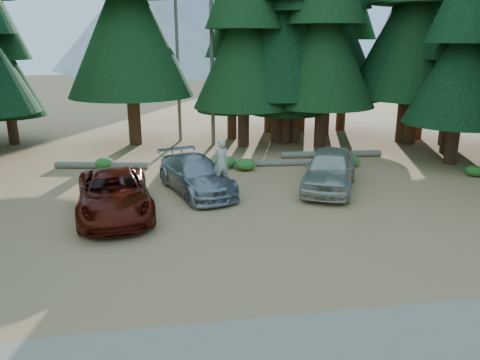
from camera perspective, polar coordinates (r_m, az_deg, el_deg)
The scene contains 19 objects.
ground at distance 15.62m, azimuth -0.81°, elevation -7.04°, with size 160.00×160.00×0.00m, color tan.
forest_belt_north at distance 29.90m, azimuth -4.89°, elevation 4.49°, with size 36.00×7.00×22.00m, color black, non-canonical shape.
snag_front at distance 28.80m, azimuth -3.47°, elevation 16.09°, with size 0.24×0.24×12.00m, color #6C6257.
snag_back at distance 30.20m, azimuth -7.61°, elevation 14.11°, with size 0.20×0.20×10.00m, color #6C6257.
mountain_peak at distance 102.60m, azimuth -9.82°, elevation 20.05°, with size 48.00×50.00×28.00m.
red_pickup at distance 18.02m, azimuth -15.10°, elevation -1.67°, with size 2.62×5.68×1.58m, color #571107.
silver_minivan_center at distance 20.11m, azimuth -5.38°, elevation 0.64°, with size 2.11×5.18×1.50m, color #95979C.
silver_minivan_right at distance 20.79m, azimuth 10.90°, elevation 1.31°, with size 2.08×5.18×1.77m, color beige.
frisbee_player at distance 19.10m, azimuth -2.34°, elevation 2.18°, with size 0.78×0.59×1.91m.
log_left at distance 24.85m, azimuth -16.52°, elevation 1.74°, with size 0.34×0.34×4.79m, color #6C6257.
log_mid at distance 24.50m, azimuth 5.99°, elevation 2.07°, with size 0.28×0.28×3.44m, color #6C6257.
log_right at distance 26.61m, azimuth 11.07°, elevation 3.11°, with size 0.36×0.36×5.64m, color #6C6257.
shrub_far_left at distance 24.87m, azimuth -16.20°, elevation 2.00°, with size 0.96×0.96×0.53m, color #287222.
shrub_left at distance 22.01m, azimuth -13.75°, elevation 0.27°, with size 0.89×0.89×0.49m, color #287222.
shrub_center_left at distance 22.70m, azimuth -6.20°, elevation 1.46°, with size 1.31×1.31×0.72m, color #287222.
shrub_center_right at distance 23.53m, azimuth 0.66°, elevation 1.91°, with size 1.03×1.03×0.57m, color #287222.
shrub_right at distance 23.97m, azimuth -1.81°, elevation 2.20°, with size 1.06×1.06×0.59m, color #287222.
shrub_far_right at distance 24.87m, azimuth 13.06°, elevation 2.34°, with size 1.12×1.12×0.62m, color #287222.
shrub_edge_east at distance 25.20m, azimuth 26.74°, elevation 1.01°, with size 0.90×0.90×0.50m, color #287222.
Camera 1 is at (-2.00, -14.16, 6.29)m, focal length 35.00 mm.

